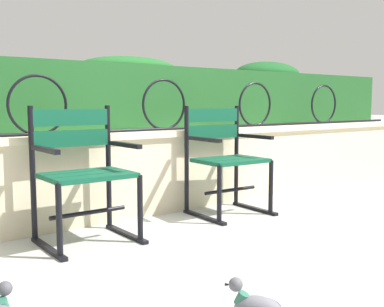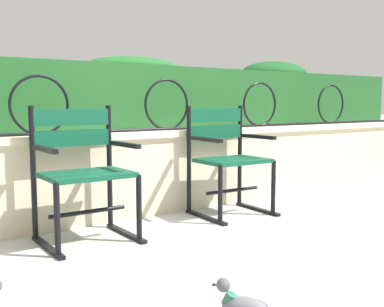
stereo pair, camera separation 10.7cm
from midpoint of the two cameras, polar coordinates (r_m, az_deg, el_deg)
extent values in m
plane|color=#ADADA8|center=(3.24, 0.37, -9.92)|extent=(60.00, 60.00, 0.00)
cube|color=beige|center=(3.85, -7.24, -2.61)|extent=(7.31, 0.35, 0.62)
cube|color=beige|center=(3.82, -7.31, 2.38)|extent=(7.31, 0.41, 0.05)
cylinder|color=black|center=(3.75, -6.75, 2.89)|extent=(6.77, 0.02, 0.02)
torus|color=black|center=(3.40, -19.10, 5.59)|extent=(0.42, 0.02, 0.42)
torus|color=black|center=(3.85, -4.20, 5.95)|extent=(0.42, 0.02, 0.42)
torus|color=black|center=(4.50, 7.02, 5.95)|extent=(0.42, 0.02, 0.42)
torus|color=black|center=(5.27, 15.18, 5.81)|extent=(0.42, 0.02, 0.42)
cube|color=#1E5123|center=(4.24, -10.70, 6.76)|extent=(7.16, 0.64, 0.55)
ellipsoid|color=#1B5320|center=(4.35, -8.34, 10.42)|extent=(0.92, 0.57, 0.18)
ellipsoid|color=#1B5224|center=(5.44, 8.65, 9.55)|extent=(0.86, 0.57, 0.27)
cube|color=#0F4C33|center=(2.94, -12.48, -2.93)|extent=(0.54, 0.13, 0.03)
cube|color=#0F4C33|center=(3.06, -13.55, -2.59)|extent=(0.54, 0.13, 0.03)
cube|color=#0F4C33|center=(3.18, -14.54, -2.28)|extent=(0.54, 0.13, 0.03)
cube|color=#0F4C33|center=(3.25, -15.42, 4.25)|extent=(0.54, 0.03, 0.11)
cube|color=#0F4C33|center=(3.25, -15.35, 1.78)|extent=(0.54, 0.03, 0.11)
cylinder|color=black|center=(3.39, -11.02, -1.70)|extent=(0.04, 0.04, 0.88)
cylinder|color=black|center=(3.05, -7.34, -6.70)|extent=(0.04, 0.04, 0.44)
cube|color=black|center=(3.26, -8.97, -9.64)|extent=(0.04, 0.52, 0.02)
cube|color=black|center=(3.15, -9.16, 1.06)|extent=(0.04, 0.40, 0.03)
cylinder|color=black|center=(3.19, -19.72, -2.43)|extent=(0.04, 0.04, 0.88)
cylinder|color=black|center=(2.83, -16.91, -7.94)|extent=(0.04, 0.04, 0.44)
cube|color=black|center=(3.06, -18.05, -10.96)|extent=(0.04, 0.52, 0.02)
cube|color=black|center=(2.94, -18.44, 0.45)|extent=(0.04, 0.40, 0.03)
cylinder|color=black|center=(3.10, -13.44, -7.01)|extent=(0.51, 0.03, 0.03)
cube|color=#0F4C33|center=(3.65, 5.26, -1.05)|extent=(0.53, 0.15, 0.03)
cube|color=#0F4C33|center=(3.75, 3.91, -0.83)|extent=(0.53, 0.15, 0.03)
cube|color=#0F4C33|center=(3.86, 2.65, -0.63)|extent=(0.53, 0.15, 0.03)
cube|color=#0F4C33|center=(3.92, 1.75, 4.69)|extent=(0.53, 0.05, 0.11)
cube|color=#0F4C33|center=(3.92, 1.74, 2.66)|extent=(0.53, 0.05, 0.11)
cylinder|color=black|center=(4.10, 4.69, -0.29)|extent=(0.04, 0.04, 0.87)
cylinder|color=black|center=(3.82, 8.78, -4.12)|extent=(0.04, 0.04, 0.44)
cube|color=black|center=(3.99, 6.84, -6.67)|extent=(0.06, 0.52, 0.02)
cube|color=black|center=(3.90, 6.95, 2.06)|extent=(0.05, 0.40, 0.03)
cylinder|color=black|center=(3.79, -1.47, -0.80)|extent=(0.04, 0.04, 0.87)
cylinder|color=black|center=(3.48, 2.46, -5.05)|extent=(0.04, 0.04, 0.44)
cube|color=black|center=(3.67, 0.63, -7.77)|extent=(0.06, 0.52, 0.02)
cube|color=black|center=(3.58, 0.64, 1.73)|extent=(0.05, 0.40, 0.03)
cylinder|color=black|center=(3.79, 3.89, -4.47)|extent=(0.50, 0.05, 0.03)
cylinder|color=#2D6B56|center=(1.91, 4.38, -17.21)|extent=(0.07, 0.08, 0.06)
sphere|color=#55555D|center=(1.89, 3.67, -15.62)|extent=(0.06, 0.06, 0.06)
cone|color=black|center=(1.90, 2.71, -15.66)|extent=(0.02, 0.03, 0.01)
ellipsoid|color=#5B5B63|center=(1.94, 7.00, -17.81)|extent=(0.09, 0.13, 0.07)
cylinder|color=#2D6B56|center=(2.00, -23.54, -16.54)|extent=(0.07, 0.07, 0.06)
sphere|color=#494951|center=(2.00, -23.28, -14.86)|extent=(0.06, 0.06, 0.06)
cone|color=black|center=(2.03, -22.84, -14.70)|extent=(0.03, 0.03, 0.01)
camera|label=1|loc=(0.05, -90.95, -0.10)|focal=43.84mm
camera|label=2|loc=(0.05, 89.05, 0.10)|focal=43.84mm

